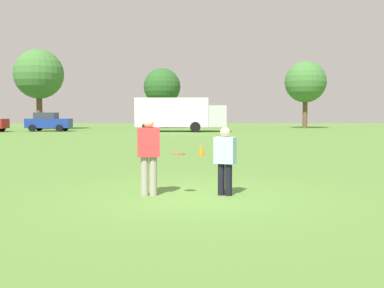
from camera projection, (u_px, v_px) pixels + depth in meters
ground_plane at (194, 196)px, 9.83m from camera, size 145.26×145.26×0.00m
player_thrower at (149, 151)px, 9.85m from camera, size 0.48×0.29×1.67m
player_defender at (225, 157)px, 9.89m from camera, size 0.49×0.41×1.45m
frisbee at (178, 154)px, 9.89m from camera, size 0.27×0.27×0.08m
traffic_cone at (201, 150)px, 19.54m from camera, size 0.32×0.32×0.48m
parked_car_center at (48, 122)px, 45.48m from camera, size 4.29×2.39×1.82m
box_truck at (179, 113)px, 44.27m from camera, size 8.62×3.31×3.18m
tree_center_elm at (39, 74)px, 50.17m from camera, size 5.29×5.29×8.60m
tree_east_birch at (162, 87)px, 55.45m from camera, size 4.36×4.36×7.09m
tree_east_oak at (305, 82)px, 54.41m from camera, size 4.80×4.80×7.81m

